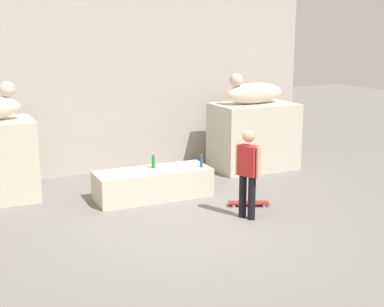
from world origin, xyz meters
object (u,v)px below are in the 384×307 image
at_px(bottle_blue, 201,162).
at_px(bottle_green, 153,162).
at_px(skater, 248,170).
at_px(statue_reclining_right, 253,92).
at_px(skateboard, 249,203).

xyz_separation_m(bottle_blue, bottle_green, (-0.94, 0.37, 0.02)).
bearing_deg(bottle_green, skater, -62.37).
bearing_deg(statue_reclining_right, bottle_blue, 30.93).
relative_size(skater, skateboard, 2.05).
bearing_deg(skater, bottle_green, -177.56).
bearing_deg(skater, statue_reclining_right, 122.61).
relative_size(statue_reclining_right, bottle_green, 5.23).
xyz_separation_m(statue_reclining_right, skateboard, (-1.60, -2.58, -1.87)).
xyz_separation_m(statue_reclining_right, skater, (-1.99, -3.16, -1.01)).
xyz_separation_m(skater, bottle_blue, (-0.13, 1.68, -0.22)).
relative_size(skateboard, bottle_green, 2.60).
height_order(skater, bottle_blue, skater).
distance_m(statue_reclining_right, skateboard, 3.56).
distance_m(skater, skateboard, 1.11).
bearing_deg(bottle_blue, skateboard, -64.58).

